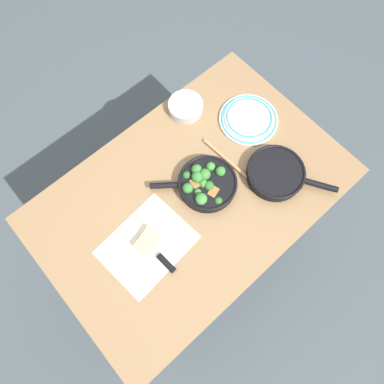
{
  "coord_description": "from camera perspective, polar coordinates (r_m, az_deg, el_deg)",
  "views": [
    {
      "loc": [
        -0.31,
        -0.35,
        2.06
      ],
      "look_at": [
        0.0,
        0.0,
        0.78
      ],
      "focal_mm": 32.0,
      "sensor_mm": 36.0,
      "label": 1
    }
  ],
  "objects": [
    {
      "name": "ground_plane",
      "position": [
        2.11,
        0.0,
        -7.26
      ],
      "size": [
        14.0,
        14.0,
        0.0
      ],
      "primitive_type": "plane",
      "color": "#424C51"
    },
    {
      "name": "dining_table_red",
      "position": [
        1.46,
        0.0,
        -1.46
      ],
      "size": [
        1.24,
        0.82,
        0.76
      ],
      "color": "olive",
      "rests_on": "ground_plane"
    },
    {
      "name": "skillet_broccoli",
      "position": [
        1.36,
        2.28,
        1.45
      ],
      "size": [
        0.3,
        0.27,
        0.08
      ],
      "rotation": [
        0.0,
        0.0,
        2.47
      ],
      "color": "black",
      "rests_on": "dining_table_red"
    },
    {
      "name": "skillet_eggs",
      "position": [
        1.42,
        13.85,
        3.03
      ],
      "size": [
        0.26,
        0.34,
        0.05
      ],
      "rotation": [
        0.0,
        0.0,
        5.25
      ],
      "color": "black",
      "rests_on": "dining_table_red"
    },
    {
      "name": "wooden_spoon",
      "position": [
        1.42,
        8.38,
        3.12
      ],
      "size": [
        0.05,
        0.34,
        0.02
      ],
      "rotation": [
        0.0,
        0.0,
        4.77
      ],
      "color": "tan",
      "rests_on": "dining_table_red"
    },
    {
      "name": "parchment_sheet",
      "position": [
        1.33,
        -7.5,
        -8.7
      ],
      "size": [
        0.35,
        0.29,
        0.0
      ],
      "color": "beige",
      "rests_on": "dining_table_red"
    },
    {
      "name": "grater_knife",
      "position": [
        1.31,
        -5.7,
        -10.36
      ],
      "size": [
        0.04,
        0.25,
        0.02
      ],
      "rotation": [
        0.0,
        0.0,
        1.64
      ],
      "color": "silver",
      "rests_on": "dining_table_red"
    },
    {
      "name": "cheese_block",
      "position": [
        1.31,
        -7.4,
        -8.16
      ],
      "size": [
        0.11,
        0.08,
        0.04
      ],
      "color": "#EFD67A",
      "rests_on": "dining_table_red"
    },
    {
      "name": "dinner_plate_stack",
      "position": [
        1.53,
        9.44,
        11.94
      ],
      "size": [
        0.26,
        0.26,
        0.03
      ],
      "color": "silver",
      "rests_on": "dining_table_red"
    },
    {
      "name": "prep_bowl_steel",
      "position": [
        1.54,
        -1.06,
        14.0
      ],
      "size": [
        0.15,
        0.15,
        0.04
      ],
      "color": "#B7B7BC",
      "rests_on": "dining_table_red"
    }
  ]
}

